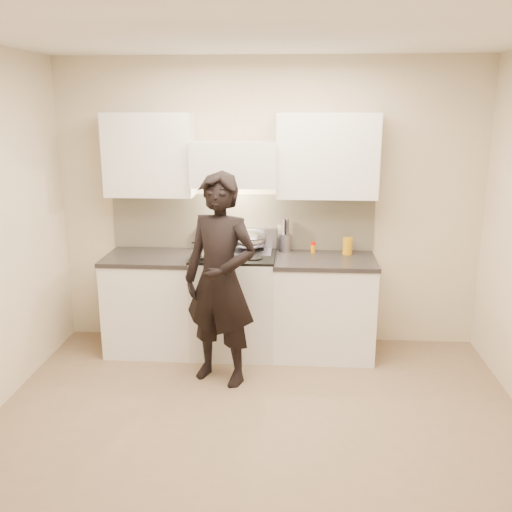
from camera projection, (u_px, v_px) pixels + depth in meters
The scene contains 11 objects.
ground_plane at pixel (256, 433), 4.06m from camera, with size 4.00×4.00×0.00m, color #7E674C.
room_shell at pixel (251, 202), 4.01m from camera, with size 4.04×3.54×2.70m.
stove at pixel (234, 302), 5.33m from camera, with size 0.76×0.65×0.96m.
counter_right at pixel (323, 306), 5.28m from camera, with size 0.92×0.67×0.92m.
counter_left at pixel (152, 302), 5.39m from camera, with size 0.82×0.67×0.92m.
wok at pixel (249, 240), 5.29m from camera, with size 0.34×0.42×0.28m.
stock_pot at pixel (210, 248), 5.06m from camera, with size 0.31×0.28×0.15m.
utensil_crock at pixel (285, 241), 5.38m from camera, with size 0.12×0.12×0.31m.
spice_jar at pixel (313, 247), 5.34m from camera, with size 0.05×0.05×0.10m.
oil_glass at pixel (348, 246), 5.28m from camera, with size 0.09×0.09×0.16m.
person at pixel (220, 280), 4.64m from camera, with size 0.64×0.42×1.76m, color black.
Camera 1 is at (0.24, -3.59, 2.26)m, focal length 40.00 mm.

